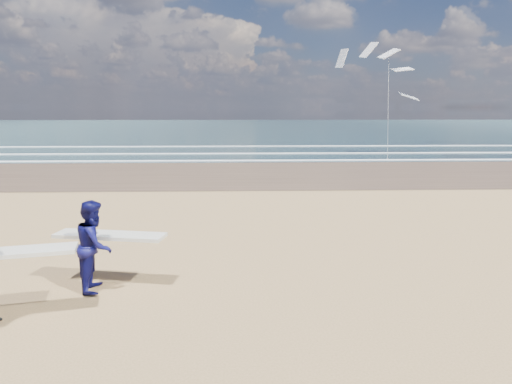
{
  "coord_description": "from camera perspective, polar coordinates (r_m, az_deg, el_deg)",
  "views": [
    {
      "loc": [
        3.68,
        -6.85,
        3.47
      ],
      "look_at": [
        4.12,
        6.0,
        1.08
      ],
      "focal_mm": 32.0,
      "sensor_mm": 36.0,
      "label": 1
    }
  ],
  "objects": [
    {
      "name": "ocean",
      "position": [
        80.59,
        9.82,
        7.92
      ],
      "size": [
        220.0,
        100.0,
        0.02
      ],
      "primitive_type": "cube",
      "color": "#193037",
      "rests_on": "ground"
    },
    {
      "name": "foam_breakers",
      "position": [
        38.72,
        23.05,
        4.63
      ],
      "size": [
        220.0,
        11.7,
        0.05
      ],
      "color": "white",
      "rests_on": "ground"
    },
    {
      "name": "surfer_far",
      "position": [
        9.31,
        -19.4,
        -6.22
      ],
      "size": [
        2.26,
        1.27,
        1.76
      ],
      "color": "#0C0D48",
      "rests_on": "ground"
    },
    {
      "name": "kite_1",
      "position": [
        34.58,
        16.23,
        12.88
      ],
      "size": [
        6.86,
        4.86,
        8.65
      ],
      "color": "slate",
      "rests_on": "ground"
    }
  ]
}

